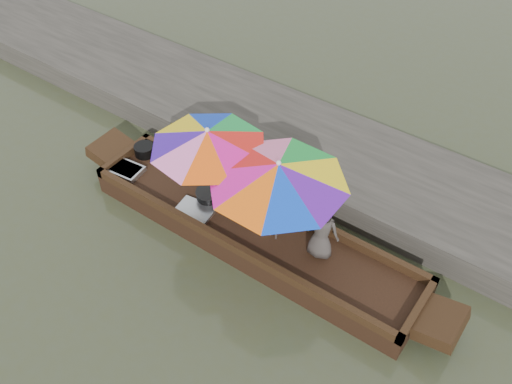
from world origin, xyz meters
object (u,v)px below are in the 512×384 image
Objects in this scene: boat_hull at (252,233)px; tray_crayfish at (125,170)px; tray_scallop at (195,210)px; umbrella_bow at (210,169)px; vendor at (322,230)px; cooking_pot at (144,150)px; charcoal_grill at (208,196)px; umbrella_stern at (277,202)px; supply_bag at (264,222)px.

boat_hull is 9.45× the size of tray_crayfish.
tray_crayfish is 1.00× the size of tray_scallop.
umbrella_bow reaches higher than tray_scallop.
vendor is at bearing 11.53° from tray_scallop.
cooking_pot is 0.60× the size of tray_scallop.
tray_scallop is at bearing -19.26° from cooking_pot.
vendor reaches higher than charcoal_grill.
tray_scallop is at bearing -92.31° from charcoal_grill.
umbrella_bow is 0.87× the size of umbrella_stern.
boat_hull is 1.05m from umbrella_stern.
tray_scallop is 1.57m from umbrella_stern.
umbrella_stern is (2.97, -0.29, 0.68)m from cooking_pot.
tray_crayfish is 3.02m from umbrella_stern.
umbrella_stern reaches higher than tray_crayfish.
supply_bag is at bearing 22.68° from boat_hull.
umbrella_stern is at bearing 3.08° from vendor.
umbrella_stern reaches higher than boat_hull.
cooking_pot is at bearing 173.51° from boat_hull.
supply_bag is 0.27× the size of vendor.
charcoal_grill is 0.70m from umbrella_bow.
charcoal_grill is (1.58, 0.29, 0.05)m from tray_crayfish.
charcoal_grill is 0.38× the size of vendor.
tray_crayfish is 2.68m from supply_bag.
tray_scallop reaches higher than boat_hull.
charcoal_grill is at bearing -8.42° from cooking_pot.
vendor is 0.51× the size of umbrella_stern.
tray_crayfish is at bearing -174.42° from boat_hull.
boat_hull is at bearing 0.00° from umbrella_bow.
umbrella_stern reaches higher than charcoal_grill.
charcoal_grill is 1.50m from umbrella_stern.
supply_bag is 1.16m from umbrella_bow.
supply_bag is (1.07, 0.03, 0.04)m from charcoal_grill.
umbrella_stern reaches higher than cooking_pot.
vendor is (0.95, 0.06, 0.38)m from supply_bag.
umbrella_bow is (1.75, -0.29, 0.68)m from cooking_pot.
cooking_pot is 0.20× the size of umbrella_bow.
tray_scallop is 1.53× the size of charcoal_grill.
umbrella_bow is (-0.96, -0.07, 0.65)m from supply_bag.
umbrella_bow is at bearing 180.00° from boat_hull.
umbrella_bow is at bearing -21.45° from charcoal_grill.
tray_crayfish is 0.58× the size of vendor.
charcoal_grill is 0.19× the size of umbrella_stern.
tray_crayfish is at bearing -171.89° from umbrella_bow.
charcoal_grill is 1.37× the size of supply_bag.
vendor is at bearing 11.38° from umbrella_stern.
umbrella_bow reaches higher than cooking_pot.
umbrella_stern reaches higher than supply_bag.
cooking_pot is 1.72m from tray_scallop.
vendor is at bearing 3.87° from supply_bag.
supply_bag is (1.09, 0.35, 0.10)m from tray_scallop.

